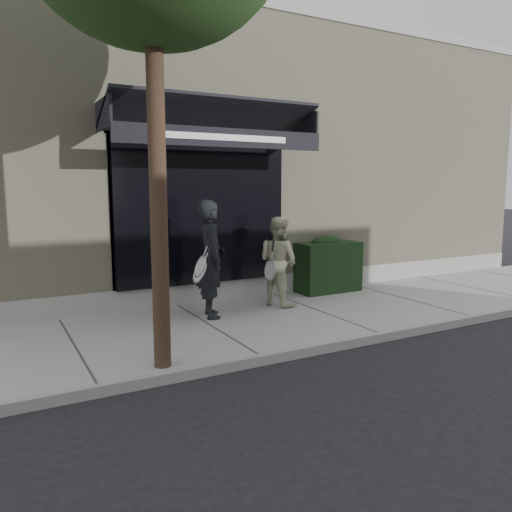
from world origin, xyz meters
TOP-DOWN VIEW (x-y plane):
  - ground at (0.00, 0.00)m, footprint 80.00×80.00m
  - sidewalk at (0.00, 0.00)m, footprint 20.00×3.00m
  - curb at (0.00, -1.55)m, footprint 20.00×0.10m
  - building_facade at (-0.01, 4.96)m, footprint 14.30×8.04m
  - hedge at (1.10, 1.25)m, footprint 1.30×0.70m
  - pedestrian_front at (-1.78, 0.52)m, footprint 0.73×0.89m
  - pedestrian_back at (-0.39, 0.70)m, footprint 0.84×0.92m

SIDE VIEW (x-z plane):
  - ground at x=0.00m, z-range 0.00..0.00m
  - sidewalk at x=0.00m, z-range 0.00..0.12m
  - curb at x=0.00m, z-range 0.00..0.14m
  - hedge at x=1.10m, z-range 0.09..1.23m
  - pedestrian_back at x=-0.39m, z-range 0.12..1.71m
  - pedestrian_front at x=-1.78m, z-range 0.12..2.03m
  - building_facade at x=-0.01m, z-range -0.08..5.56m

